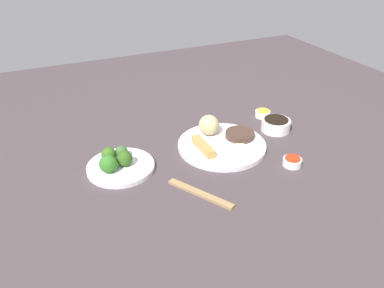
% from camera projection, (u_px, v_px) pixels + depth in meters
% --- Properties ---
extents(tabletop, '(2.20, 2.20, 0.02)m').
position_uv_depth(tabletop, '(216.00, 156.00, 1.22)').
color(tabletop, '#463B3E').
rests_on(tabletop, ground).
extents(main_plate, '(0.29, 0.29, 0.02)m').
position_uv_depth(main_plate, '(222.00, 145.00, 1.24)').
color(main_plate, white).
rests_on(main_plate, tabletop).
extents(rice_scoop, '(0.07, 0.07, 0.07)m').
position_uv_depth(rice_scoop, '(209.00, 125.00, 1.27)').
color(rice_scoop, '#C7B87E').
rests_on(rice_scoop, main_plate).
extents(spring_roll, '(0.03, 0.12, 0.03)m').
position_uv_depth(spring_roll, '(203.00, 147.00, 1.19)').
color(spring_roll, tan).
rests_on(spring_roll, main_plate).
extents(crab_rangoon_wonton, '(0.08, 0.09, 0.01)m').
position_uv_depth(crab_rangoon_wonton, '(236.00, 152.00, 1.18)').
color(crab_rangoon_wonton, beige).
rests_on(crab_rangoon_wonton, main_plate).
extents(stir_fry_heap, '(0.10, 0.10, 0.02)m').
position_uv_depth(stir_fry_heap, '(240.00, 135.00, 1.26)').
color(stir_fry_heap, '#483228').
rests_on(stir_fry_heap, main_plate).
extents(broccoli_plate, '(0.20, 0.20, 0.01)m').
position_uv_depth(broccoli_plate, '(121.00, 167.00, 1.13)').
color(broccoli_plate, white).
rests_on(broccoli_plate, tabletop).
extents(broccoli_floret_0, '(0.05, 0.05, 0.05)m').
position_uv_depth(broccoli_floret_0, '(108.00, 164.00, 1.09)').
color(broccoli_floret_0, '#337526').
rests_on(broccoli_floret_0, broccoli_plate).
extents(broccoli_floret_1, '(0.04, 0.04, 0.04)m').
position_uv_depth(broccoli_floret_1, '(121.00, 152.00, 1.15)').
color(broccoli_floret_1, '#3C652F').
rests_on(broccoli_floret_1, broccoli_plate).
extents(broccoli_floret_2, '(0.05, 0.05, 0.05)m').
position_uv_depth(broccoli_floret_2, '(125.00, 158.00, 1.12)').
color(broccoli_floret_2, '#305A1A').
rests_on(broccoli_floret_2, broccoli_plate).
extents(broccoli_floret_3, '(0.04, 0.04, 0.04)m').
position_uv_depth(broccoli_floret_3, '(109.00, 154.00, 1.14)').
color(broccoli_floret_3, '#37681D').
rests_on(broccoli_floret_3, broccoli_plate).
extents(soy_sauce_bowl, '(0.10, 0.10, 0.04)m').
position_uv_depth(soy_sauce_bowl, '(276.00, 125.00, 1.33)').
color(soy_sauce_bowl, white).
rests_on(soy_sauce_bowl, tabletop).
extents(soy_sauce_bowl_liquid, '(0.08, 0.08, 0.00)m').
position_uv_depth(soy_sauce_bowl_liquid, '(276.00, 119.00, 1.32)').
color(soy_sauce_bowl_liquid, black).
rests_on(soy_sauce_bowl_liquid, soy_sauce_bowl).
extents(sauce_ramekin_sweet_and_sour, '(0.06, 0.06, 0.02)m').
position_uv_depth(sauce_ramekin_sweet_and_sour, '(292.00, 162.00, 1.15)').
color(sauce_ramekin_sweet_and_sour, white).
rests_on(sauce_ramekin_sweet_and_sour, tabletop).
extents(sauce_ramekin_sweet_and_sour_liquid, '(0.05, 0.05, 0.00)m').
position_uv_depth(sauce_ramekin_sweet_and_sour_liquid, '(293.00, 158.00, 1.14)').
color(sauce_ramekin_sweet_and_sour_liquid, red).
rests_on(sauce_ramekin_sweet_and_sour_liquid, sauce_ramekin_sweet_and_sour).
extents(sauce_ramekin_hot_mustard, '(0.06, 0.06, 0.02)m').
position_uv_depth(sauce_ramekin_hot_mustard, '(263.00, 114.00, 1.43)').
color(sauce_ramekin_hot_mustard, white).
rests_on(sauce_ramekin_hot_mustard, tabletop).
extents(sauce_ramekin_hot_mustard_liquid, '(0.05, 0.05, 0.00)m').
position_uv_depth(sauce_ramekin_hot_mustard_liquid, '(263.00, 111.00, 1.42)').
color(sauce_ramekin_hot_mustard_liquid, yellow).
rests_on(sauce_ramekin_hot_mustard_liquid, sauce_ramekin_hot_mustard).
extents(chopsticks_pair, '(0.12, 0.19, 0.01)m').
position_uv_depth(chopsticks_pair, '(200.00, 194.00, 1.03)').
color(chopsticks_pair, '#A28051').
rests_on(chopsticks_pair, tabletop).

